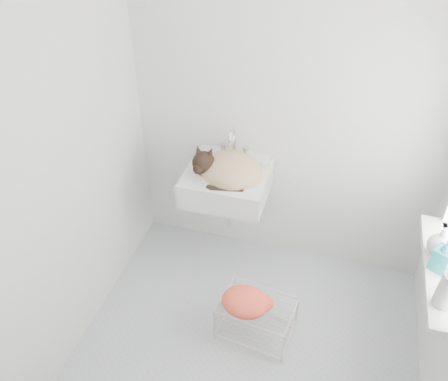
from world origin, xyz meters
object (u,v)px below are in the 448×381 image
(bottle_c, at_px, (437,253))
(bottle_a, at_px, (442,304))
(sink, at_px, (227,173))
(bottle_b, at_px, (438,269))
(wire_rack, at_px, (256,317))
(cat, at_px, (228,170))

(bottle_c, bearing_deg, bottle_a, -90.00)
(bottle_a, relative_size, bottle_c, 1.38)
(sink, bearing_deg, bottle_a, -30.77)
(bottle_a, bearing_deg, bottle_b, 90.00)
(wire_rack, xyz_separation_m, bottle_a, (0.97, -0.20, 0.70))
(bottle_a, bearing_deg, wire_rack, 168.30)
(sink, bearing_deg, wire_rack, -57.77)
(bottle_c, bearing_deg, sink, 162.54)
(sink, distance_m, wire_rack, 1.00)
(cat, distance_m, wire_rack, 1.02)
(bottle_a, relative_size, bottle_b, 1.16)
(sink, xyz_separation_m, wire_rack, (0.38, -0.61, -0.70))
(sink, bearing_deg, bottle_c, -17.46)
(sink, relative_size, cat, 1.21)
(cat, bearing_deg, bottle_c, -12.83)
(wire_rack, xyz_separation_m, bottle_b, (0.97, 0.05, 0.70))
(wire_rack, distance_m, bottle_a, 1.22)
(sink, relative_size, bottle_c, 3.30)
(wire_rack, xyz_separation_m, bottle_c, (0.97, 0.18, 0.70))
(bottle_c, bearing_deg, cat, 163.09)
(bottle_b, distance_m, bottle_c, 0.13)
(sink, xyz_separation_m, bottle_c, (1.36, -0.43, 0.00))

